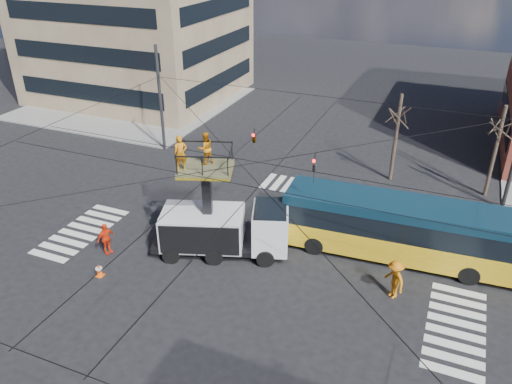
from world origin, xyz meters
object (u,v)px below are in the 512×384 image
at_px(traffic_cone, 99,270).
at_px(flagger, 394,279).
at_px(city_bus, 399,228).
at_px(worker_ground, 106,239).
at_px(utility_truck, 224,217).

height_order(traffic_cone, flagger, flagger).
height_order(city_bus, traffic_cone, city_bus).
relative_size(city_bus, traffic_cone, 17.57).
relative_size(traffic_cone, worker_ground, 0.38).
xyz_separation_m(traffic_cone, worker_ground, (-0.86, 1.77, 0.55)).
relative_size(city_bus, flagger, 6.06).
bearing_deg(flagger, worker_ground, -124.64).
bearing_deg(utility_truck, flagger, -21.24).
relative_size(worker_ground, flagger, 0.91).
xyz_separation_m(utility_truck, city_bus, (8.42, 3.04, -0.39)).
xyz_separation_m(worker_ground, flagger, (14.42, 2.21, 0.09)).
bearing_deg(flagger, utility_truck, -135.41).
height_order(utility_truck, city_bus, utility_truck).
relative_size(city_bus, worker_ground, 6.68).
distance_m(utility_truck, flagger, 8.86).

